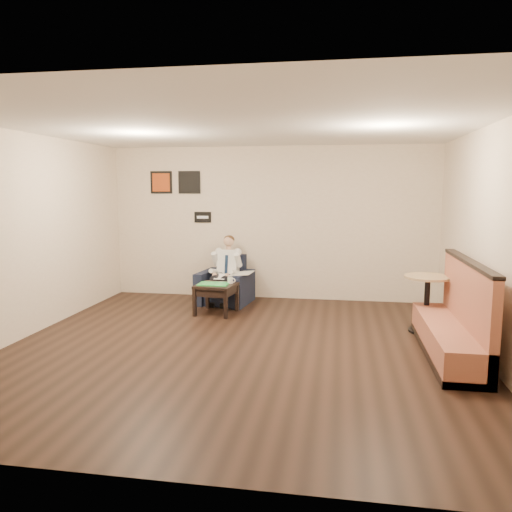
% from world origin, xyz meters
% --- Properties ---
extents(ground, '(6.00, 6.00, 0.00)m').
position_xyz_m(ground, '(0.00, 0.00, 0.00)').
color(ground, black).
rests_on(ground, ground).
extents(wall_back, '(6.00, 0.02, 2.80)m').
position_xyz_m(wall_back, '(0.00, 3.00, 1.40)').
color(wall_back, beige).
rests_on(wall_back, ground).
extents(wall_front, '(6.00, 0.02, 2.80)m').
position_xyz_m(wall_front, '(0.00, -3.00, 1.40)').
color(wall_front, beige).
rests_on(wall_front, ground).
extents(wall_left, '(0.02, 6.00, 2.80)m').
position_xyz_m(wall_left, '(-3.00, 0.00, 1.40)').
color(wall_left, beige).
rests_on(wall_left, ground).
extents(wall_right, '(0.02, 6.00, 2.80)m').
position_xyz_m(wall_right, '(3.00, 0.00, 1.40)').
color(wall_right, beige).
rests_on(wall_right, ground).
extents(ceiling, '(6.00, 6.00, 0.02)m').
position_xyz_m(ceiling, '(0.00, 0.00, 2.80)').
color(ceiling, white).
rests_on(ceiling, wall_back).
extents(seating_sign, '(0.32, 0.02, 0.20)m').
position_xyz_m(seating_sign, '(-1.30, 2.98, 1.50)').
color(seating_sign, black).
rests_on(seating_sign, wall_back).
extents(art_print_left, '(0.42, 0.03, 0.42)m').
position_xyz_m(art_print_left, '(-2.10, 2.98, 2.15)').
color(art_print_left, '#B44316').
rests_on(art_print_left, wall_back).
extents(art_print_right, '(0.42, 0.03, 0.42)m').
position_xyz_m(art_print_right, '(-1.55, 2.98, 2.15)').
color(art_print_right, black).
rests_on(art_print_right, wall_back).
extents(armchair, '(0.97, 0.97, 0.84)m').
position_xyz_m(armchair, '(-0.75, 2.42, 0.42)').
color(armchair, black).
rests_on(armchair, ground).
extents(seated_man, '(0.65, 0.88, 1.15)m').
position_xyz_m(seated_man, '(-0.76, 2.32, 0.57)').
color(seated_man, silver).
rests_on(seated_man, armchair).
extents(lap_papers, '(0.21, 0.28, 0.01)m').
position_xyz_m(lap_papers, '(-0.78, 2.23, 0.51)').
color(lap_papers, white).
rests_on(lap_papers, seated_man).
extents(newspaper, '(0.40, 0.48, 0.01)m').
position_xyz_m(newspaper, '(-0.41, 2.29, 0.57)').
color(newspaper, silver).
rests_on(newspaper, armchair).
extents(side_table, '(0.68, 0.68, 0.49)m').
position_xyz_m(side_table, '(-0.72, 1.66, 0.25)').
color(side_table, black).
rests_on(side_table, ground).
extents(green_folder, '(0.49, 0.35, 0.01)m').
position_xyz_m(green_folder, '(-0.76, 1.64, 0.50)').
color(green_folder, green).
rests_on(green_folder, side_table).
extents(coffee_mug, '(0.10, 0.10, 0.10)m').
position_xyz_m(coffee_mug, '(-0.51, 1.76, 0.54)').
color(coffee_mug, white).
rests_on(coffee_mug, side_table).
extents(smartphone, '(0.17, 0.12, 0.01)m').
position_xyz_m(smartphone, '(-0.64, 1.82, 0.50)').
color(smartphone, black).
rests_on(smartphone, side_table).
extents(banquette, '(0.54, 2.28, 1.17)m').
position_xyz_m(banquette, '(2.59, 0.15, 0.58)').
color(banquette, '#A0563E').
rests_on(banquette, ground).
extents(cafe_table, '(0.80, 0.80, 0.82)m').
position_xyz_m(cafe_table, '(2.50, 1.13, 0.41)').
color(cafe_table, tan).
rests_on(cafe_table, ground).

